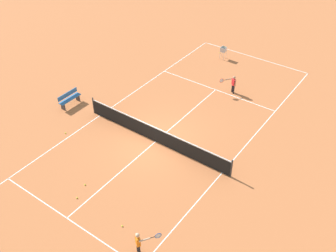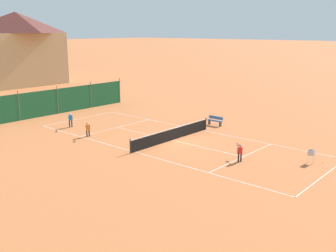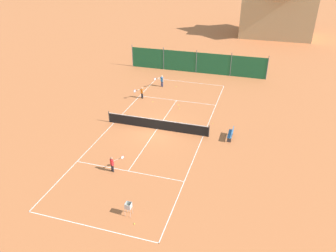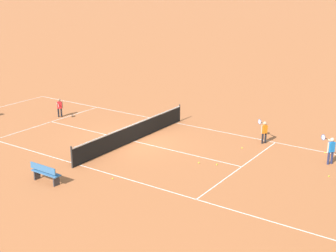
# 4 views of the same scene
# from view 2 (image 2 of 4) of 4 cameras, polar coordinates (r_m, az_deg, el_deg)

# --- Properties ---
(ground_plane) EXTENTS (600.00, 600.00, 0.00)m
(ground_plane) POSITION_cam_2_polar(r_m,az_deg,el_deg) (31.04, 0.60, -2.07)
(ground_plane) COLOR #BC6638
(court_line_markings) EXTENTS (8.25, 23.85, 0.01)m
(court_line_markings) POSITION_cam_2_polar(r_m,az_deg,el_deg) (31.03, 0.60, -2.07)
(court_line_markings) COLOR white
(court_line_markings) RESTS_ON ground
(tennis_net) EXTENTS (9.18, 0.08, 1.06)m
(tennis_net) POSITION_cam_2_polar(r_m,az_deg,el_deg) (30.90, 0.60, -1.18)
(tennis_net) COLOR #2D2D2D
(tennis_net) RESTS_ON ground
(windscreen_fence_far) EXTENTS (17.28, 0.08, 2.90)m
(windscreen_fence_far) POSITION_cam_2_polar(r_m,az_deg,el_deg) (42.20, -15.70, 3.48)
(windscreen_fence_far) COLOR #1E6038
(windscreen_fence_far) RESTS_ON ground
(player_near_service) EXTENTS (0.90, 0.86, 1.31)m
(player_near_service) POSITION_cam_2_polar(r_m,az_deg,el_deg) (36.07, -14.00, 1.02)
(player_near_service) COLOR #23284C
(player_near_service) RESTS_ON ground
(player_near_baseline) EXTENTS (0.84, 0.81, 1.19)m
(player_near_baseline) POSITION_cam_2_polar(r_m,az_deg,el_deg) (26.33, 10.38, -3.64)
(player_near_baseline) COLOR black
(player_near_baseline) RESTS_ON ground
(player_far_service) EXTENTS (0.85, 0.81, 1.21)m
(player_far_service) POSITION_cam_2_polar(r_m,az_deg,el_deg) (32.56, -11.58, -0.32)
(player_far_service) COLOR black
(player_far_service) RESTS_ON ground
(tennis_ball_alley_right) EXTENTS (0.07, 0.07, 0.07)m
(tennis_ball_alley_right) POSITION_cam_2_polar(r_m,az_deg,el_deg) (33.16, -8.99, -1.14)
(tennis_ball_alley_right) COLOR #CCE033
(tennis_ball_alley_right) RESTS_ON ground
(tennis_ball_service_box) EXTENTS (0.07, 0.07, 0.07)m
(tennis_ball_service_box) POSITION_cam_2_polar(r_m,az_deg,el_deg) (37.48, -12.37, 0.44)
(tennis_ball_service_box) COLOR #CCE033
(tennis_ball_service_box) RESTS_ON ground
(tennis_ball_near_corner) EXTENTS (0.07, 0.07, 0.07)m
(tennis_ball_near_corner) POSITION_cam_2_polar(r_m,az_deg,el_deg) (34.55, -4.32, -0.40)
(tennis_ball_near_corner) COLOR #CCE033
(tennis_ball_near_corner) RESTS_ON ground
(tennis_ball_by_net_right) EXTENTS (0.07, 0.07, 0.07)m
(tennis_ball_by_net_right) POSITION_cam_2_polar(r_m,az_deg,el_deg) (35.07, -15.10, -0.64)
(tennis_ball_by_net_right) COLOR #CCE033
(tennis_ball_by_net_right) RESTS_ON ground
(tennis_ball_alley_left) EXTENTS (0.07, 0.07, 0.07)m
(tennis_ball_alley_left) POSITION_cam_2_polar(r_m,az_deg,el_deg) (35.83, 2.33, 0.14)
(tennis_ball_alley_left) COLOR #CCE033
(tennis_ball_alley_left) RESTS_ON ground
(tennis_ball_by_net_left) EXTENTS (0.07, 0.07, 0.07)m
(tennis_ball_by_net_left) POSITION_cam_2_polar(r_m,az_deg,el_deg) (34.92, -5.61, -0.28)
(tennis_ball_by_net_left) COLOR #CCE033
(tennis_ball_by_net_left) RESTS_ON ground
(tennis_ball_far_corner) EXTENTS (0.07, 0.07, 0.07)m
(tennis_ball_far_corner) POSITION_cam_2_polar(r_m,az_deg,el_deg) (27.77, 21.58, -4.93)
(tennis_ball_far_corner) COLOR #CCE033
(tennis_ball_far_corner) RESTS_ON ground
(ball_hopper) EXTENTS (0.36, 0.36, 0.89)m
(ball_hopper) POSITION_cam_2_polar(r_m,az_deg,el_deg) (27.24, 20.10, -3.76)
(ball_hopper) COLOR #B7B7BC
(ball_hopper) RESTS_ON ground
(courtside_bench) EXTENTS (0.36, 1.50, 0.84)m
(courtside_bench) POSITION_cam_2_polar(r_m,az_deg,el_deg) (35.98, 6.85, 0.79)
(courtside_bench) COLOR #336699
(courtside_bench) RESTS_ON ground
(alpine_chalet) EXTENTS (13.00, 10.00, 11.20)m
(alpine_chalet) POSITION_cam_2_polar(r_m,az_deg,el_deg) (66.91, -20.95, 10.62)
(alpine_chalet) COLOR tan
(alpine_chalet) RESTS_ON ground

